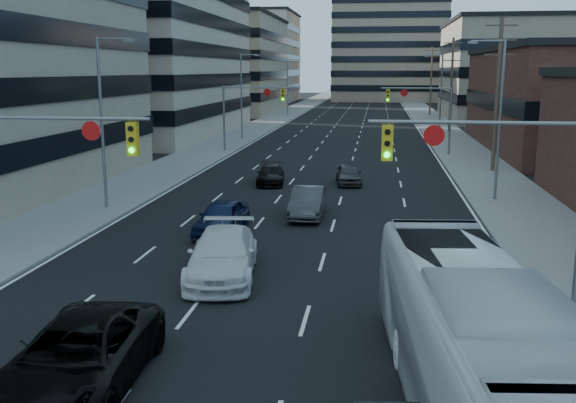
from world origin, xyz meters
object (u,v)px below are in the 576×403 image
(sedan_blue, at_px, (222,217))
(white_van, at_px, (223,255))
(black_pickup, at_px, (78,357))
(transit_bus, at_px, (477,347))

(sedan_blue, bearing_deg, white_van, -72.43)
(black_pickup, xyz_separation_m, white_van, (1.34, 8.61, 0.01))
(sedan_blue, bearing_deg, transit_bus, -54.77)
(transit_bus, bearing_deg, white_van, 125.22)
(white_van, height_order, sedan_blue, white_van)
(black_pickup, height_order, white_van, white_van)
(white_van, relative_size, sedan_blue, 1.30)
(white_van, distance_m, sedan_blue, 6.41)
(black_pickup, distance_m, white_van, 8.72)
(black_pickup, distance_m, sedan_blue, 14.83)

